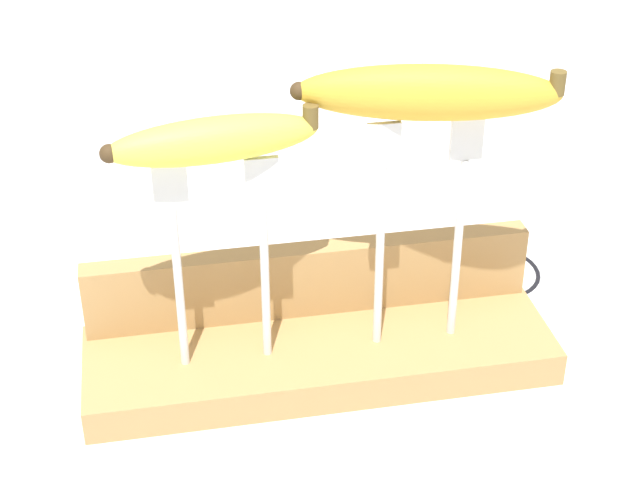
# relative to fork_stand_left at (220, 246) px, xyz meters

# --- Properties ---
(ground_plane) EXTENTS (3.00, 3.00, 0.00)m
(ground_plane) POSITION_rel_fork_stand_left_xyz_m (0.08, 0.01, -0.14)
(ground_plane) COLOR silver
(wooden_board) EXTENTS (0.40, 0.12, 0.03)m
(wooden_board) POSITION_rel_fork_stand_left_xyz_m (0.08, 0.01, -0.12)
(wooden_board) COLOR #A87F4C
(wooden_board) RESTS_ON ground
(board_backstop) EXTENTS (0.39, 0.02, 0.06)m
(board_backstop) POSITION_rel_fork_stand_left_xyz_m (0.08, 0.06, -0.08)
(board_backstop) COLOR #A87F4C
(board_backstop) RESTS_ON wooden_board
(fork_stand_left) EXTENTS (0.09, 0.01, 0.18)m
(fork_stand_left) POSITION_rel_fork_stand_left_xyz_m (0.00, 0.00, 0.00)
(fork_stand_left) COLOR silver
(fork_stand_left) RESTS_ON wooden_board
(fork_stand_right) EXTENTS (0.09, 0.01, 0.20)m
(fork_stand_right) POSITION_rel_fork_stand_left_xyz_m (0.16, 0.00, 0.01)
(fork_stand_right) COLOR silver
(fork_stand_right) RESTS_ON wooden_board
(banana_raised_left) EXTENTS (0.16, 0.05, 0.04)m
(banana_raised_left) POSITION_rel_fork_stand_left_xyz_m (-0.00, -0.00, 0.09)
(banana_raised_left) COLOR #DBD147
(banana_raised_left) RESTS_ON fork_stand_left
(banana_raised_right) EXTENTS (0.20, 0.08, 0.04)m
(banana_raised_right) POSITION_rel_fork_stand_left_xyz_m (0.16, 0.00, 0.11)
(banana_raised_right) COLOR gold
(banana_raised_right) RESTS_ON fork_stand_right
(wire_coil) EXTENTS (0.10, 0.10, 0.00)m
(wire_coil) POSITION_rel_fork_stand_left_xyz_m (0.28, 0.13, -0.14)
(wire_coil) COLOR black
(wire_coil) RESTS_ON ground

